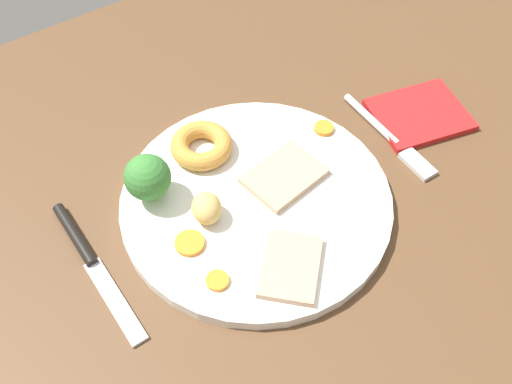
# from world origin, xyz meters

# --- Properties ---
(dining_table) EXTENTS (1.20, 0.84, 0.04)m
(dining_table) POSITION_xyz_m (0.00, 0.00, 0.02)
(dining_table) COLOR brown
(dining_table) RESTS_ON ground
(dinner_plate) EXTENTS (0.29, 0.29, 0.01)m
(dinner_plate) POSITION_xyz_m (-0.01, -0.00, 0.04)
(dinner_plate) COLOR white
(dinner_plate) RESTS_ON dining_table
(meat_slice_main) EXTENTS (0.09, 0.07, 0.01)m
(meat_slice_main) POSITION_xyz_m (-0.05, -0.01, 0.05)
(meat_slice_main) COLOR tan
(meat_slice_main) RESTS_ON dinner_plate
(meat_slice_under) EXTENTS (0.09, 0.09, 0.01)m
(meat_slice_under) POSITION_xyz_m (0.01, 0.09, 0.05)
(meat_slice_under) COLOR tan
(meat_slice_under) RESTS_ON dinner_plate
(yorkshire_pudding) EXTENTS (0.07, 0.07, 0.02)m
(yorkshire_pudding) POSITION_xyz_m (0.01, -0.09, 0.06)
(yorkshire_pudding) COLOR #C68938
(yorkshire_pudding) RESTS_ON dinner_plate
(roast_potato_left) EXTENTS (0.04, 0.04, 0.03)m
(roast_potato_left) POSITION_xyz_m (0.05, -0.01, 0.07)
(roast_potato_left) COLOR #D8B260
(roast_potato_left) RESTS_ON dinner_plate
(carrot_coin_front) EXTENTS (0.02, 0.02, 0.00)m
(carrot_coin_front) POSITION_xyz_m (0.08, 0.06, 0.05)
(carrot_coin_front) COLOR orange
(carrot_coin_front) RESTS_ON dinner_plate
(carrot_coin_back) EXTENTS (0.03, 0.03, 0.01)m
(carrot_coin_back) POSITION_xyz_m (0.08, 0.01, 0.05)
(carrot_coin_back) COLOR orange
(carrot_coin_back) RESTS_ON dinner_plate
(carrot_coin_side) EXTENTS (0.02, 0.02, 0.01)m
(carrot_coin_side) POSITION_xyz_m (-0.13, -0.04, 0.05)
(carrot_coin_side) COLOR orange
(carrot_coin_side) RESTS_ON dinner_plate
(broccoli_floret) EXTENTS (0.05, 0.05, 0.06)m
(broccoli_floret) POSITION_xyz_m (0.08, -0.06, 0.08)
(broccoli_floret) COLOR #8CB766
(broccoli_floret) RESTS_ON dinner_plate
(fork) EXTENTS (0.02, 0.15, 0.01)m
(fork) POSITION_xyz_m (-0.19, 0.01, 0.04)
(fork) COLOR silver
(fork) RESTS_ON dining_table
(knife) EXTENTS (0.02, 0.19, 0.01)m
(knife) POSITION_xyz_m (0.17, -0.04, 0.04)
(knife) COLOR black
(knife) RESTS_ON dining_table
(folded_napkin) EXTENTS (0.13, 0.11, 0.01)m
(folded_napkin) POSITION_xyz_m (-0.25, 0.00, 0.04)
(folded_napkin) COLOR red
(folded_napkin) RESTS_ON dining_table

